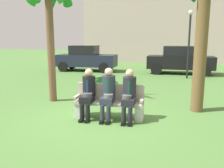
# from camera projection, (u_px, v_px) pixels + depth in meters

# --- Properties ---
(ground_plane) EXTENTS (80.00, 80.00, 0.00)m
(ground_plane) POSITION_uv_depth(u_px,v_px,m) (100.00, 117.00, 6.34)
(ground_plane) COLOR #507D3B
(park_bench) EXTENTS (1.82, 0.44, 0.90)m
(park_bench) POSITION_uv_depth(u_px,v_px,m) (109.00, 102.00, 6.24)
(park_bench) COLOR #B7AD9E
(park_bench) RESTS_ON ground
(seated_man_left) EXTENTS (0.34, 0.72, 1.31)m
(seated_man_left) POSITION_uv_depth(u_px,v_px,m) (88.00, 91.00, 6.17)
(seated_man_left) COLOR black
(seated_man_left) RESTS_ON ground
(seated_man_middle) EXTENTS (0.34, 0.72, 1.34)m
(seated_man_middle) POSITION_uv_depth(u_px,v_px,m) (108.00, 91.00, 6.05)
(seated_man_middle) COLOR #2D3342
(seated_man_middle) RESTS_ON ground
(seated_man_right) EXTENTS (0.34, 0.72, 1.32)m
(seated_man_right) POSITION_uv_depth(u_px,v_px,m) (129.00, 93.00, 5.94)
(seated_man_right) COLOR #23232D
(seated_man_right) RESTS_ON ground
(palm_tree_tall) EXTENTS (1.48, 1.51, 4.43)m
(palm_tree_tall) POSITION_uv_depth(u_px,v_px,m) (204.00, 5.00, 6.35)
(palm_tree_tall) COLOR brown
(palm_tree_tall) RESTS_ON ground
(shrub_near_bench) EXTENTS (1.22, 1.12, 0.76)m
(shrub_near_bench) POSITION_uv_depth(u_px,v_px,m) (103.00, 88.00, 8.32)
(shrub_near_bench) COLOR #1D571E
(shrub_near_bench) RESTS_ON ground
(parked_car_near) EXTENTS (3.91, 1.71, 1.68)m
(parked_car_near) POSITION_uv_depth(u_px,v_px,m) (86.00, 58.00, 15.57)
(parked_car_near) COLOR #1E2338
(parked_car_near) RESTS_ON ground
(parked_car_far) EXTENTS (3.97, 1.87, 1.68)m
(parked_car_far) POSITION_uv_depth(u_px,v_px,m) (180.00, 60.00, 14.26)
(parked_car_far) COLOR black
(parked_car_far) RESTS_ON ground
(street_lamp) EXTENTS (0.24, 0.24, 3.56)m
(street_lamp) POSITION_uv_depth(u_px,v_px,m) (189.00, 37.00, 12.31)
(street_lamp) COLOR black
(street_lamp) RESTS_ON ground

